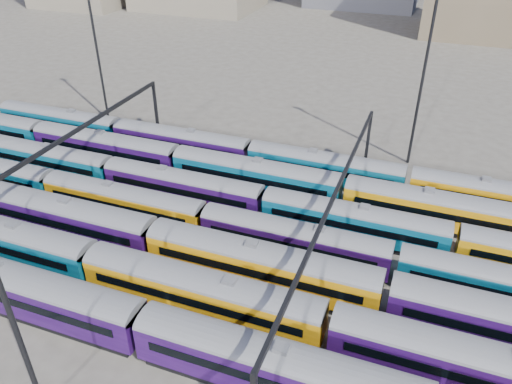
% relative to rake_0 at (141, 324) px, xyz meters
% --- Properties ---
extents(ground, '(500.00, 500.00, 0.00)m').
position_rel_rake_0_xyz_m(ground, '(1.03, 15.00, -2.78)').
color(ground, '#45403A').
rests_on(ground, ground).
extents(rake_0, '(128.90, 3.14, 5.30)m').
position_rel_rake_0_xyz_m(rake_0, '(0.00, 0.00, 0.00)').
color(rake_0, black).
rests_on(rake_0, ground).
extents(rake_1, '(106.53, 3.12, 5.26)m').
position_rel_rake_0_xyz_m(rake_1, '(2.58, 5.00, -0.02)').
color(rake_1, black).
rests_on(rake_1, ground).
extents(rake_2, '(130.22, 3.17, 5.35)m').
position_rel_rake_0_xyz_m(rake_2, '(-4.88, 10.00, 0.03)').
color(rake_2, black).
rests_on(rake_2, ground).
extents(rake_3, '(94.81, 2.78, 4.67)m').
position_rel_rake_0_xyz_m(rake_3, '(-11.51, 15.00, -0.33)').
color(rake_3, black).
rests_on(rake_3, ground).
extents(rake_4, '(134.72, 2.82, 4.73)m').
position_rel_rake_0_xyz_m(rake_4, '(12.34, 20.00, -0.30)').
color(rake_4, black).
rests_on(rake_4, ground).
extents(rake_5, '(123.17, 3.00, 5.06)m').
position_rel_rake_0_xyz_m(rake_5, '(10.24, 25.00, -0.13)').
color(rake_5, black).
rests_on(rake_5, ground).
extents(rake_6, '(116.03, 2.83, 4.76)m').
position_rel_rake_0_xyz_m(rake_6, '(16.64, 30.00, -0.28)').
color(rake_6, black).
rests_on(rake_6, ground).
extents(gantry_1, '(0.35, 40.35, 8.03)m').
position_rel_rake_0_xyz_m(gantry_1, '(-18.97, 15.00, 4.01)').
color(gantry_1, black).
rests_on(gantry_1, ground).
extents(gantry_2, '(0.35, 40.35, 8.03)m').
position_rel_rake_0_xyz_m(gantry_2, '(11.03, 15.00, 4.01)').
color(gantry_2, black).
rests_on(gantry_2, ground).
extents(mast_1, '(1.40, 0.50, 25.60)m').
position_rel_rake_0_xyz_m(mast_1, '(-28.97, 37.00, 11.19)').
color(mast_1, black).
rests_on(mast_1, ground).
extents(mast_3, '(1.40, 0.50, 25.60)m').
position_rel_rake_0_xyz_m(mast_3, '(16.03, 39.00, 11.19)').
color(mast_3, black).
rests_on(mast_3, ground).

